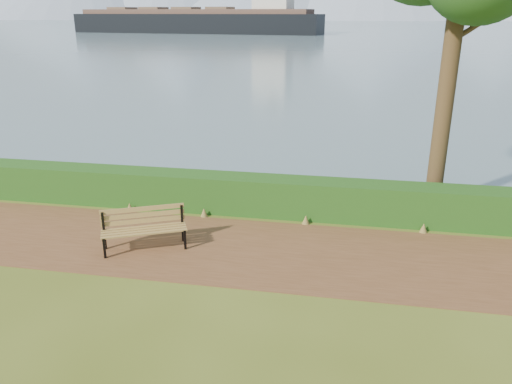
# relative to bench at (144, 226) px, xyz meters

# --- Properties ---
(ground) EXTENTS (140.00, 140.00, 0.00)m
(ground) POSITION_rel_bench_xyz_m (1.92, -0.02, -0.55)
(ground) COLOR #465317
(ground) RESTS_ON ground
(path) EXTENTS (40.00, 3.40, 0.01)m
(path) POSITION_rel_bench_xyz_m (1.92, 0.28, -0.54)
(path) COLOR brown
(path) RESTS_ON ground
(hedge) EXTENTS (32.00, 0.85, 1.00)m
(hedge) POSITION_rel_bench_xyz_m (1.92, 2.58, -0.05)
(hedge) COLOR #144212
(hedge) RESTS_ON ground
(water) EXTENTS (700.00, 510.00, 0.00)m
(water) POSITION_rel_bench_xyz_m (1.92, 259.98, -0.54)
(water) COLOR slate
(water) RESTS_ON ground
(bench) EXTENTS (1.94, 1.29, 0.95)m
(bench) POSITION_rel_bench_xyz_m (0.00, 0.00, 0.00)
(bench) COLOR black
(bench) RESTS_ON ground
(cargo_ship) EXTENTS (65.88, 18.89, 19.76)m
(cargo_ship) POSITION_rel_bench_xyz_m (-33.00, 118.81, 2.40)
(cargo_ship) COLOR black
(cargo_ship) RESTS_ON ground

